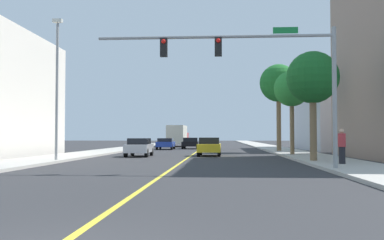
{
  "coord_description": "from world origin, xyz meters",
  "views": [
    {
      "loc": [
        2.26,
        -5.3,
        1.55
      ],
      "look_at": [
        0.5,
        22.09,
        2.56
      ],
      "focal_mm": 40.4,
      "sensor_mm": 36.0,
      "label": 1
    }
  ],
  "objects_px": {
    "street_lamp": "(57,82)",
    "traffic_signal_mast": "(258,63)",
    "car_black": "(191,143)",
    "pedestrian": "(342,146)",
    "palm_mid": "(292,89)",
    "car_yellow": "(209,146)",
    "delivery_truck": "(178,135)",
    "car_blue": "(166,143)",
    "palm_far": "(278,84)",
    "car_silver": "(139,147)",
    "palm_near": "(313,78)"
  },
  "relations": [
    {
      "from": "car_blue",
      "to": "car_silver",
      "type": "xyz_separation_m",
      "value": [
        0.11,
        -16.91,
        0.03
      ]
    },
    {
      "from": "traffic_signal_mast",
      "to": "car_silver",
      "type": "bearing_deg",
      "value": 120.69
    },
    {
      "from": "palm_near",
      "to": "car_silver",
      "type": "bearing_deg",
      "value": 147.27
    },
    {
      "from": "palm_mid",
      "to": "car_yellow",
      "type": "bearing_deg",
      "value": 176.95
    },
    {
      "from": "car_silver",
      "to": "delivery_truck",
      "type": "height_order",
      "value": "delivery_truck"
    },
    {
      "from": "street_lamp",
      "to": "palm_mid",
      "type": "xyz_separation_m",
      "value": [
        15.14,
        8.37,
        0.34
      ]
    },
    {
      "from": "palm_mid",
      "to": "traffic_signal_mast",
      "type": "bearing_deg",
      "value": -105.04
    },
    {
      "from": "car_blue",
      "to": "car_yellow",
      "type": "bearing_deg",
      "value": -72.14
    },
    {
      "from": "street_lamp",
      "to": "traffic_signal_mast",
      "type": "bearing_deg",
      "value": -26.82
    },
    {
      "from": "car_silver",
      "to": "street_lamp",
      "type": "bearing_deg",
      "value": -117.21
    },
    {
      "from": "street_lamp",
      "to": "car_silver",
      "type": "bearing_deg",
      "value": 64.28
    },
    {
      "from": "traffic_signal_mast",
      "to": "street_lamp",
      "type": "xyz_separation_m",
      "value": [
        -11.35,
        5.74,
        -0.02
      ]
    },
    {
      "from": "car_yellow",
      "to": "traffic_signal_mast",
      "type": "bearing_deg",
      "value": -79.39
    },
    {
      "from": "car_blue",
      "to": "traffic_signal_mast",
      "type": "bearing_deg",
      "value": -76.44
    },
    {
      "from": "palm_near",
      "to": "car_yellow",
      "type": "distance_m",
      "value": 11.36
    },
    {
      "from": "palm_far",
      "to": "car_yellow",
      "type": "relative_size",
      "value": 2.13
    },
    {
      "from": "traffic_signal_mast",
      "to": "pedestrian",
      "type": "distance_m",
      "value": 6.5
    },
    {
      "from": "car_black",
      "to": "car_silver",
      "type": "height_order",
      "value": "car_silver"
    },
    {
      "from": "car_silver",
      "to": "delivery_truck",
      "type": "xyz_separation_m",
      "value": [
        -0.08,
        30.53,
        0.9
      ]
    },
    {
      "from": "palm_mid",
      "to": "delivery_truck",
      "type": "height_order",
      "value": "palm_mid"
    },
    {
      "from": "palm_mid",
      "to": "palm_far",
      "type": "height_order",
      "value": "palm_far"
    },
    {
      "from": "delivery_truck",
      "to": "pedestrian",
      "type": "bearing_deg",
      "value": -72.0
    },
    {
      "from": "palm_near",
      "to": "car_blue",
      "type": "distance_m",
      "value": 27.14
    },
    {
      "from": "street_lamp",
      "to": "car_black",
      "type": "relative_size",
      "value": 1.98
    },
    {
      "from": "car_blue",
      "to": "car_silver",
      "type": "relative_size",
      "value": 1.12
    },
    {
      "from": "palm_near",
      "to": "pedestrian",
      "type": "bearing_deg",
      "value": -74.13
    },
    {
      "from": "palm_near",
      "to": "pedestrian",
      "type": "relative_size",
      "value": 3.56
    },
    {
      "from": "palm_near",
      "to": "car_black",
      "type": "xyz_separation_m",
      "value": [
        -8.82,
        27.06,
        -4.14
      ]
    },
    {
      "from": "palm_mid",
      "to": "car_yellow",
      "type": "distance_m",
      "value": 7.68
    },
    {
      "from": "palm_near",
      "to": "car_yellow",
      "type": "height_order",
      "value": "palm_near"
    },
    {
      "from": "pedestrian",
      "to": "traffic_signal_mast",
      "type": "bearing_deg",
      "value": 67.1
    },
    {
      "from": "car_blue",
      "to": "pedestrian",
      "type": "distance_m",
      "value": 29.75
    },
    {
      "from": "street_lamp",
      "to": "pedestrian",
      "type": "relative_size",
      "value": 4.77
    },
    {
      "from": "palm_mid",
      "to": "car_silver",
      "type": "height_order",
      "value": "palm_mid"
    },
    {
      "from": "palm_near",
      "to": "palm_far",
      "type": "height_order",
      "value": "palm_far"
    },
    {
      "from": "palm_mid",
      "to": "car_yellow",
      "type": "relative_size",
      "value": 1.64
    },
    {
      "from": "car_black",
      "to": "pedestrian",
      "type": "relative_size",
      "value": 2.4
    },
    {
      "from": "delivery_truck",
      "to": "pedestrian",
      "type": "distance_m",
      "value": 42.52
    },
    {
      "from": "traffic_signal_mast",
      "to": "palm_near",
      "type": "height_order",
      "value": "palm_near"
    },
    {
      "from": "delivery_truck",
      "to": "palm_far",
      "type": "bearing_deg",
      "value": -59.76
    },
    {
      "from": "car_black",
      "to": "pedestrian",
      "type": "bearing_deg",
      "value": -71.94
    },
    {
      "from": "traffic_signal_mast",
      "to": "delivery_truck",
      "type": "height_order",
      "value": "traffic_signal_mast"
    },
    {
      "from": "traffic_signal_mast",
      "to": "palm_near",
      "type": "xyz_separation_m",
      "value": [
        3.6,
        5.81,
        0.06
      ]
    },
    {
      "from": "car_black",
      "to": "car_silver",
      "type": "bearing_deg",
      "value": -97.23
    },
    {
      "from": "street_lamp",
      "to": "palm_mid",
      "type": "relative_size",
      "value": 1.31
    },
    {
      "from": "traffic_signal_mast",
      "to": "palm_near",
      "type": "relative_size",
      "value": 1.7
    },
    {
      "from": "car_black",
      "to": "car_silver",
      "type": "xyz_separation_m",
      "value": [
        -2.58,
        -19.73,
        0.03
      ]
    },
    {
      "from": "car_yellow",
      "to": "palm_far",
      "type": "bearing_deg",
      "value": 51.82
    },
    {
      "from": "car_silver",
      "to": "pedestrian",
      "type": "xyz_separation_m",
      "value": [
        12.21,
        -10.17,
        0.3
      ]
    },
    {
      "from": "car_silver",
      "to": "car_yellow",
      "type": "bearing_deg",
      "value": 12.54
    }
  ]
}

